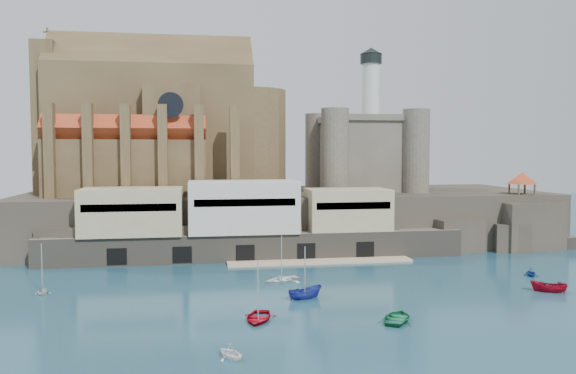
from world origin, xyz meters
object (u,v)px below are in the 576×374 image
(church, at_px, (163,130))
(boat_0, at_px, (258,320))
(boat_1, at_px, (231,358))
(boat_2, at_px, (305,298))
(pavilion, at_px, (522,179))
(castle_keep, at_px, (364,150))

(church, distance_m, boat_0, 59.13)
(boat_1, relative_size, boat_2, 0.65)
(boat_1, bearing_deg, pavilion, 7.75)
(boat_0, bearing_deg, castle_keep, 78.16)
(boat_0, xyz_separation_m, boat_2, (6.54, 7.81, 0.00))
(pavilion, relative_size, boat_1, 2.11)
(castle_keep, distance_m, pavilion, 30.50)
(castle_keep, bearing_deg, boat_2, -114.81)
(castle_keep, bearing_deg, boat_0, -117.39)
(boat_2, bearing_deg, church, 3.42)
(church, bearing_deg, castle_keep, -1.11)
(boat_0, xyz_separation_m, boat_1, (-3.49, -10.59, 0.00))
(pavilion, height_order, boat_2, pavilion)
(boat_0, distance_m, boat_2, 10.18)
(castle_keep, relative_size, boat_1, 9.68)
(pavilion, distance_m, boat_2, 56.64)
(pavilion, xyz_separation_m, boat_0, (-53.12, -37.41, -12.73))
(boat_2, bearing_deg, castle_keep, -44.66)
(boat_2, bearing_deg, boat_1, 131.54)
(church, relative_size, boat_0, 8.75)
(castle_keep, height_order, boat_1, castle_keep)
(boat_2, bearing_deg, pavilion, -77.41)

